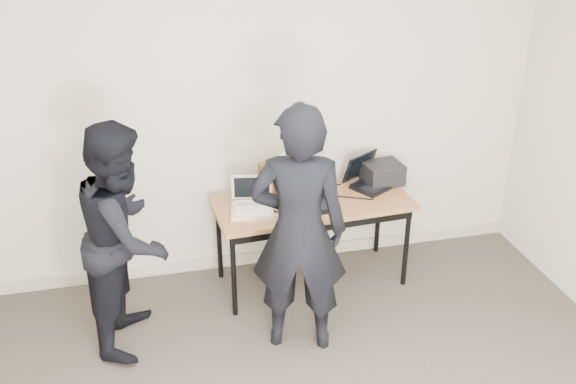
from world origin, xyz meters
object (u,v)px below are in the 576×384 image
object	(u,v)px
laptop_right	(369,179)
leather_satchel	(283,177)
desk	(313,208)
equipment_box	(383,173)
person_typist	(299,232)
laptop_center	(313,198)
laptop_beige	(252,205)
person_observer	(126,236)

from	to	relation	value
laptop_right	leather_satchel	distance (m)	0.70
desk	equipment_box	world-z (taller)	equipment_box
person_typist	laptop_center	bearing A→B (deg)	-98.14
leather_satchel	equipment_box	distance (m)	0.81
desk	laptop_center	bearing A→B (deg)	-108.97
laptop_center	laptop_beige	bearing A→B (deg)	174.58
laptop_right	laptop_beige	bearing A→B (deg)	161.53
desk	leather_satchel	world-z (taller)	leather_satchel
laptop_beige	laptop_center	distance (m)	0.46
laptop_right	equipment_box	size ratio (longest dim) A/B	1.54
desk	laptop_beige	bearing A→B (deg)	-178.83
laptop_right	equipment_box	world-z (taller)	laptop_right
laptop_right	leather_satchel	world-z (taller)	leather_satchel
desk	person_observer	bearing A→B (deg)	-169.33
laptop_beige	person_observer	world-z (taller)	person_observer
laptop_right	laptop_center	bearing A→B (deg)	172.73
laptop_beige	person_typist	size ratio (longest dim) A/B	0.20
desk	leather_satchel	distance (m)	0.34
laptop_right	person_typist	world-z (taller)	person_typist
desk	laptop_beige	size ratio (longest dim) A/B	4.35
laptop_beige	laptop_center	bearing A→B (deg)	8.71
person_observer	desk	bearing A→B (deg)	-61.99
desk	laptop_beige	world-z (taller)	laptop_beige
leather_satchel	person_typist	bearing A→B (deg)	-105.42
laptop_beige	laptop_center	xyz separation A→B (m)	(0.46, -0.01, 0.01)
laptop_center	equipment_box	xyz separation A→B (m)	(0.64, 0.24, 0.03)
person_observer	laptop_right	bearing A→B (deg)	-60.50
desk	laptop_right	bearing A→B (deg)	16.06
desk	person_typist	distance (m)	0.78
desk	laptop_beige	xyz separation A→B (m)	(-0.48, -0.04, 0.11)
equipment_box	person_typist	xyz separation A→B (m)	(-0.92, -0.88, 0.07)
laptop_right	leather_satchel	size ratio (longest dim) A/B	1.19
laptop_center	equipment_box	bearing A→B (deg)	16.39
person_typist	person_observer	bearing A→B (deg)	-1.83
desk	person_typist	bearing A→B (deg)	-116.41
laptop_right	leather_satchel	bearing A→B (deg)	145.15
laptop_beige	leather_satchel	world-z (taller)	leather_satchel
laptop_center	equipment_box	distance (m)	0.69
person_typist	laptop_beige	bearing A→B (deg)	-58.72
laptop_center	laptop_right	size ratio (longest dim) A/B	0.74
leather_satchel	equipment_box	xyz separation A→B (m)	(0.81, -0.04, -0.04)
person_typist	person_observer	size ratio (longest dim) A/B	1.10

